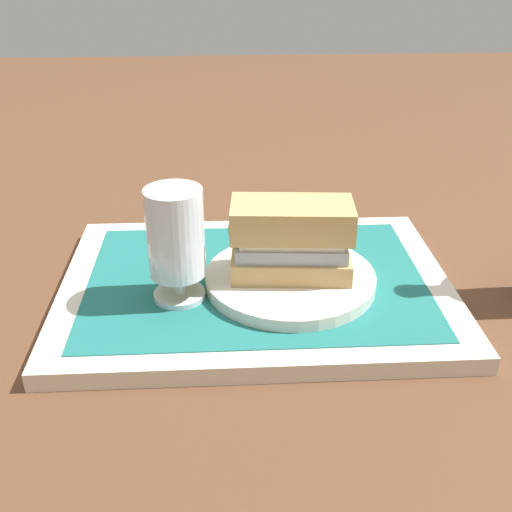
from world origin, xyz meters
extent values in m
plane|color=brown|center=(0.00, 0.00, 0.00)|extent=(3.00, 3.00, 0.00)
cube|color=beige|center=(0.00, 0.00, 0.01)|extent=(0.44, 0.32, 0.02)
cube|color=#1E6B66|center=(0.00, 0.00, 0.02)|extent=(0.38, 0.27, 0.00)
cylinder|color=silver|center=(-0.04, 0.02, 0.03)|extent=(0.19, 0.19, 0.01)
cube|color=tan|center=(-0.04, 0.02, 0.05)|extent=(0.13, 0.07, 0.02)
cube|color=#9EA3A8|center=(-0.04, 0.02, 0.07)|extent=(0.12, 0.07, 0.02)
cube|color=silver|center=(-0.04, 0.02, 0.08)|extent=(0.11, 0.06, 0.01)
sphere|color=#47932D|center=(0.01, 0.01, 0.09)|extent=(0.04, 0.04, 0.04)
cube|color=tan|center=(-0.04, 0.02, 0.10)|extent=(0.13, 0.07, 0.04)
cylinder|color=silver|center=(0.08, 0.04, 0.02)|extent=(0.06, 0.06, 0.01)
cylinder|color=silver|center=(0.08, 0.04, 0.04)|extent=(0.01, 0.01, 0.02)
cylinder|color=silver|center=(0.08, 0.04, 0.10)|extent=(0.06, 0.06, 0.09)
cylinder|color=gold|center=(0.08, 0.04, 0.07)|extent=(0.06, 0.06, 0.03)
cylinder|color=white|center=(0.08, 0.04, 0.09)|extent=(0.05, 0.05, 0.01)
camera|label=1|loc=(0.03, 0.61, 0.38)|focal=43.37mm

